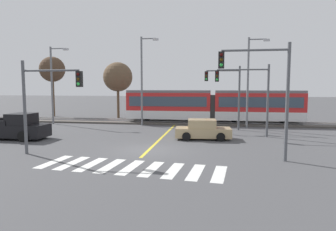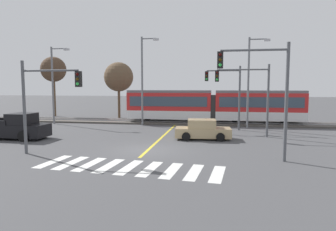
{
  "view_description": "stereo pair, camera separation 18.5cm",
  "coord_description": "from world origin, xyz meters",
  "px_view_note": "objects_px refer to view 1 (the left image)",
  "views": [
    {
      "loc": [
        4.13,
        -18.19,
        4.06
      ],
      "look_at": [
        0.25,
        6.41,
        1.6
      ],
      "focal_mm": 32.0,
      "sensor_mm": 36.0,
      "label": 1
    },
    {
      "loc": [
        4.32,
        -18.16,
        4.06
      ],
      "look_at": [
        0.25,
        6.41,
        1.6
      ],
      "focal_mm": 32.0,
      "sensor_mm": 36.0,
      "label": 2
    }
  ],
  "objects_px": {
    "traffic_light_far_right": "(227,88)",
    "traffic_light_near_right": "(264,83)",
    "sedan_crossing": "(203,130)",
    "street_lamp_west": "(53,80)",
    "traffic_light_near_left": "(44,94)",
    "street_lamp_east": "(250,78)",
    "bare_tree_far_west": "(52,70)",
    "bare_tree_west": "(118,77)",
    "pickup_truck": "(14,128)",
    "light_rail_tram": "(213,105)",
    "street_lamp_centre": "(143,76)",
    "traffic_light_mid_right": "(249,88)"
  },
  "relations": [
    {
      "from": "traffic_light_far_right",
      "to": "bare_tree_far_west",
      "type": "distance_m",
      "value": 24.33
    },
    {
      "from": "sedan_crossing",
      "to": "traffic_light_mid_right",
      "type": "bearing_deg",
      "value": 26.79
    },
    {
      "from": "street_lamp_centre",
      "to": "bare_tree_west",
      "type": "distance_m",
      "value": 8.29
    },
    {
      "from": "traffic_light_mid_right",
      "to": "bare_tree_west",
      "type": "height_order",
      "value": "bare_tree_west"
    },
    {
      "from": "street_lamp_west",
      "to": "bare_tree_west",
      "type": "height_order",
      "value": "street_lamp_west"
    },
    {
      "from": "street_lamp_west",
      "to": "traffic_light_mid_right",
      "type": "bearing_deg",
      "value": -14.44
    },
    {
      "from": "sedan_crossing",
      "to": "traffic_light_near_right",
      "type": "height_order",
      "value": "traffic_light_near_right"
    },
    {
      "from": "traffic_light_near_left",
      "to": "bare_tree_west",
      "type": "relative_size",
      "value": 0.79
    },
    {
      "from": "pickup_truck",
      "to": "traffic_light_near_right",
      "type": "xyz_separation_m",
      "value": [
        17.83,
        -3.97,
        3.36
      ]
    },
    {
      "from": "traffic_light_near_left",
      "to": "street_lamp_east",
      "type": "xyz_separation_m",
      "value": [
        13.06,
        13.25,
        1.24
      ]
    },
    {
      "from": "bare_tree_far_west",
      "to": "bare_tree_west",
      "type": "bearing_deg",
      "value": -3.27
    },
    {
      "from": "traffic_light_far_right",
      "to": "bare_tree_west",
      "type": "xyz_separation_m",
      "value": [
        -13.28,
        8.49,
        1.32
      ]
    },
    {
      "from": "traffic_light_near_left",
      "to": "street_lamp_east",
      "type": "height_order",
      "value": "street_lamp_east"
    },
    {
      "from": "sedan_crossing",
      "to": "traffic_light_near_left",
      "type": "bearing_deg",
      "value": -143.27
    },
    {
      "from": "traffic_light_far_right",
      "to": "street_lamp_centre",
      "type": "height_order",
      "value": "street_lamp_centre"
    },
    {
      "from": "traffic_light_near_left",
      "to": "street_lamp_east",
      "type": "relative_size",
      "value": 0.64
    },
    {
      "from": "pickup_truck",
      "to": "bare_tree_far_west",
      "type": "bearing_deg",
      "value": 110.45
    },
    {
      "from": "traffic_light_near_right",
      "to": "traffic_light_near_left",
      "type": "bearing_deg",
      "value": -177.53
    },
    {
      "from": "bare_tree_far_west",
      "to": "bare_tree_west",
      "type": "relative_size",
      "value": 1.12
    },
    {
      "from": "sedan_crossing",
      "to": "traffic_light_near_right",
      "type": "xyz_separation_m",
      "value": [
        3.47,
        -6.15,
        3.5
      ]
    },
    {
      "from": "light_rail_tram",
      "to": "pickup_truck",
      "type": "relative_size",
      "value": 3.42
    },
    {
      "from": "sedan_crossing",
      "to": "pickup_truck",
      "type": "bearing_deg",
      "value": -171.38
    },
    {
      "from": "pickup_truck",
      "to": "street_lamp_west",
      "type": "xyz_separation_m",
      "value": [
        -1.76,
        9.02,
        3.81
      ]
    },
    {
      "from": "traffic_light_near_right",
      "to": "street_lamp_east",
      "type": "distance_m",
      "value": 12.75
    },
    {
      "from": "sedan_crossing",
      "to": "street_lamp_west",
      "type": "distance_m",
      "value": 17.96
    },
    {
      "from": "light_rail_tram",
      "to": "sedan_crossing",
      "type": "bearing_deg",
      "value": -93.83
    },
    {
      "from": "street_lamp_centre",
      "to": "bare_tree_west",
      "type": "xyz_separation_m",
      "value": [
        -4.91,
        6.67,
        0.14
      ]
    },
    {
      "from": "traffic_light_near_right",
      "to": "bare_tree_west",
      "type": "relative_size",
      "value": 0.9
    },
    {
      "from": "pickup_truck",
      "to": "street_lamp_west",
      "type": "distance_m",
      "value": 9.95
    },
    {
      "from": "traffic_light_far_right",
      "to": "traffic_light_near_right",
      "type": "height_order",
      "value": "traffic_light_near_right"
    },
    {
      "from": "sedan_crossing",
      "to": "bare_tree_far_west",
      "type": "xyz_separation_m",
      "value": [
        -20.5,
        14.28,
        5.51
      ]
    },
    {
      "from": "light_rail_tram",
      "to": "traffic_light_mid_right",
      "type": "height_order",
      "value": "traffic_light_mid_right"
    },
    {
      "from": "traffic_light_near_left",
      "to": "street_lamp_centre",
      "type": "xyz_separation_m",
      "value": [
        2.56,
        13.77,
        1.43
      ]
    },
    {
      "from": "traffic_light_mid_right",
      "to": "bare_tree_far_west",
      "type": "bearing_deg",
      "value": 152.51
    },
    {
      "from": "sedan_crossing",
      "to": "bare_tree_west",
      "type": "height_order",
      "value": "bare_tree_west"
    },
    {
      "from": "street_lamp_west",
      "to": "bare_tree_far_west",
      "type": "bearing_deg",
      "value": 120.45
    },
    {
      "from": "traffic_light_near_left",
      "to": "bare_tree_west",
      "type": "bearing_deg",
      "value": 96.55
    },
    {
      "from": "traffic_light_far_right",
      "to": "street_lamp_east",
      "type": "xyz_separation_m",
      "value": [
        2.13,
        1.29,
        0.99
      ]
    },
    {
      "from": "street_lamp_east",
      "to": "bare_tree_far_west",
      "type": "relative_size",
      "value": 1.09
    },
    {
      "from": "light_rail_tram",
      "to": "street_lamp_west",
      "type": "bearing_deg",
      "value": -170.7
    },
    {
      "from": "traffic_light_far_right",
      "to": "bare_tree_far_west",
      "type": "xyz_separation_m",
      "value": [
        -22.47,
        9.01,
        2.35
      ]
    },
    {
      "from": "traffic_light_near_right",
      "to": "traffic_light_mid_right",
      "type": "xyz_separation_m",
      "value": [
        0.06,
        7.93,
        -0.34
      ]
    },
    {
      "from": "traffic_light_far_right",
      "to": "traffic_light_mid_right",
      "type": "relative_size",
      "value": 1.02
    },
    {
      "from": "light_rail_tram",
      "to": "traffic_light_near_left",
      "type": "distance_m",
      "value": 18.96
    },
    {
      "from": "sedan_crossing",
      "to": "traffic_light_mid_right",
      "type": "xyz_separation_m",
      "value": [
        3.53,
        1.78,
        3.16
      ]
    },
    {
      "from": "light_rail_tram",
      "to": "street_lamp_centre",
      "type": "height_order",
      "value": "street_lamp_centre"
    },
    {
      "from": "traffic_light_near_left",
      "to": "street_lamp_centre",
      "type": "bearing_deg",
      "value": 79.47
    },
    {
      "from": "pickup_truck",
      "to": "traffic_light_near_left",
      "type": "relative_size",
      "value": 0.98
    },
    {
      "from": "traffic_light_far_right",
      "to": "traffic_light_mid_right",
      "type": "height_order",
      "value": "traffic_light_far_right"
    },
    {
      "from": "traffic_light_near_left",
      "to": "street_lamp_west",
      "type": "height_order",
      "value": "street_lamp_west"
    }
  ]
}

